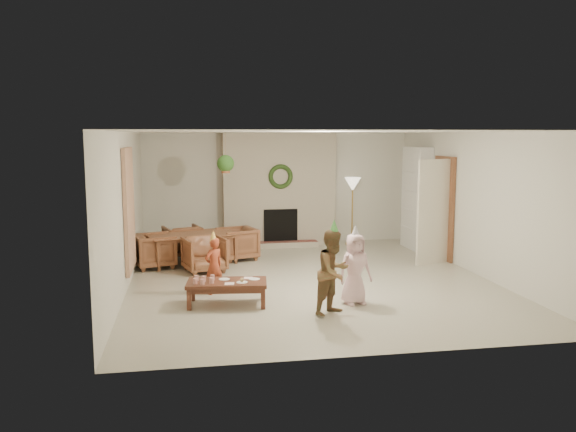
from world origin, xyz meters
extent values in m
plane|color=#B7B29E|center=(0.00, 0.00, 0.00)|extent=(7.00, 7.00, 0.00)
plane|color=white|center=(0.00, 0.00, 2.50)|extent=(7.00, 7.00, 0.00)
plane|color=silver|center=(0.00, 3.50, 1.25)|extent=(7.00, 0.00, 7.00)
plane|color=silver|center=(0.00, -3.50, 1.25)|extent=(7.00, 0.00, 7.00)
plane|color=silver|center=(-3.00, 0.00, 1.25)|extent=(0.00, 7.00, 7.00)
plane|color=silver|center=(3.00, 0.00, 1.25)|extent=(0.00, 7.00, 7.00)
cube|color=#522C15|center=(0.00, 3.30, 1.25)|extent=(2.50, 0.40, 2.50)
cube|color=maroon|center=(0.00, 2.95, 0.06)|extent=(1.60, 0.30, 0.12)
cube|color=black|center=(0.00, 3.12, 0.45)|extent=(0.75, 0.12, 0.75)
torus|color=#213E17|center=(0.00, 3.07, 1.55)|extent=(0.54, 0.10, 0.54)
cylinder|color=gold|center=(1.61, 3.00, 0.02)|extent=(0.28, 0.28, 0.03)
cylinder|color=gold|center=(1.61, 3.00, 0.71)|extent=(0.03, 0.03, 1.36)
cone|color=beige|center=(1.61, 3.00, 1.36)|extent=(0.36, 0.36, 0.30)
cube|color=white|center=(2.84, 2.30, 1.10)|extent=(0.30, 1.00, 2.20)
cube|color=white|center=(2.82, 2.30, 0.45)|extent=(0.30, 0.92, 0.03)
cube|color=white|center=(2.82, 2.30, 0.85)|extent=(0.30, 0.92, 0.03)
cube|color=white|center=(2.82, 2.30, 1.25)|extent=(0.30, 0.92, 0.03)
cube|color=white|center=(2.82, 2.30, 1.65)|extent=(0.30, 0.92, 0.03)
cube|color=#A91F28|center=(2.80, 2.15, 0.59)|extent=(0.20, 0.40, 0.24)
cube|color=navy|center=(2.80, 2.35, 0.99)|extent=(0.20, 0.44, 0.24)
cube|color=#ADA725|center=(2.80, 2.20, 1.38)|extent=(0.20, 0.36, 0.22)
cube|color=brown|center=(2.96, 1.20, 1.02)|extent=(0.05, 0.86, 2.04)
cube|color=beige|center=(2.58, 0.82, 1.00)|extent=(0.77, 0.32, 2.00)
cube|color=beige|center=(-2.96, 0.20, 1.25)|extent=(0.06, 1.20, 2.00)
imported|color=brown|center=(-1.94, 1.58, 0.29)|extent=(1.84, 1.34, 0.58)
imported|color=brown|center=(-1.74, 0.89, 0.32)|extent=(0.85, 0.87, 0.64)
imported|color=brown|center=(-2.14, 2.28, 0.32)|extent=(0.85, 0.87, 0.64)
imported|color=brown|center=(-2.64, 1.38, 0.32)|extent=(0.87, 0.85, 0.64)
imported|color=brown|center=(-1.07, 1.84, 0.32)|extent=(0.87, 0.85, 0.64)
cylinder|color=tan|center=(-1.30, 1.50, 2.15)|extent=(0.01, 0.01, 0.70)
cylinder|color=brown|center=(-1.30, 1.50, 1.80)|extent=(0.16, 0.16, 0.12)
sphere|color=#234E1A|center=(-1.30, 1.50, 1.92)|extent=(0.32, 0.32, 0.32)
cube|color=#562C1C|center=(-1.48, -1.25, 0.33)|extent=(1.21, 0.70, 0.05)
cube|color=#562C1C|center=(-1.48, -1.25, 0.26)|extent=(1.11, 0.61, 0.07)
cube|color=#562C1C|center=(-2.03, -1.42, 0.15)|extent=(0.07, 0.07, 0.30)
cube|color=#562C1C|center=(-1.00, -1.55, 0.15)|extent=(0.07, 0.07, 0.30)
cube|color=#562C1C|center=(-1.97, -0.96, 0.15)|extent=(0.07, 0.07, 0.30)
cube|color=#562C1C|center=(-0.94, -1.08, 0.15)|extent=(0.07, 0.07, 0.30)
cylinder|color=silver|center=(-1.94, -1.33, 0.39)|extent=(0.07, 0.07, 0.08)
cylinder|color=silver|center=(-1.92, -1.16, 0.39)|extent=(0.07, 0.07, 0.08)
cylinder|color=silver|center=(-1.84, -1.39, 0.39)|extent=(0.07, 0.07, 0.08)
cylinder|color=silver|center=(-1.82, -1.21, 0.39)|extent=(0.07, 0.07, 0.08)
cylinder|color=silver|center=(-1.71, -1.33, 0.39)|extent=(0.07, 0.07, 0.08)
cylinder|color=silver|center=(-1.69, -1.16, 0.39)|extent=(0.07, 0.07, 0.08)
cylinder|color=white|center=(-1.52, -1.14, 0.36)|extent=(0.18, 0.18, 0.01)
cylinder|color=white|center=(-1.28, -1.37, 0.36)|extent=(0.18, 0.18, 0.01)
cylinder|color=white|center=(-1.08, -1.21, 0.36)|extent=(0.18, 0.18, 0.01)
sphere|color=tan|center=(-1.28, -1.37, 0.39)|extent=(0.07, 0.07, 0.06)
cube|color=#FFBCBB|center=(-1.46, -1.41, 0.36)|extent=(0.15, 0.15, 0.01)
cube|color=#FFBCBB|center=(-1.16, -1.13, 0.36)|extent=(0.15, 0.15, 0.01)
imported|color=#9D3C21|center=(-1.64, -0.62, 0.44)|extent=(0.39, 0.36, 0.88)
cone|color=#F1FB53|center=(-1.64, -0.62, 0.92)|extent=(0.15, 0.15, 0.17)
imported|color=maroon|center=(-0.07, -1.92, 0.59)|extent=(0.73, 0.70, 1.18)
cone|color=#52B34C|center=(-0.07, -1.92, 1.22)|extent=(0.17, 0.17, 0.19)
imported|color=beige|center=(0.36, -1.51, 0.52)|extent=(0.57, 0.43, 1.04)
cone|color=silver|center=(0.36, -1.51, 1.08)|extent=(0.14, 0.14, 0.19)
camera|label=1|loc=(-2.01, -9.45, 2.44)|focal=36.15mm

